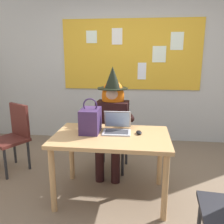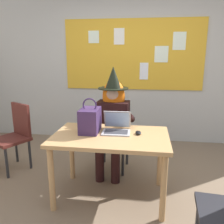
{
  "view_description": "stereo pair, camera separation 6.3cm",
  "coord_description": "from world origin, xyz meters",
  "px_view_note": "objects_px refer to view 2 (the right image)",
  "views": [
    {
      "loc": [
        0.15,
        -2.35,
        1.56
      ],
      "look_at": [
        -0.16,
        0.34,
        0.9
      ],
      "focal_mm": 37.87,
      "sensor_mm": 36.0,
      "label": 1
    },
    {
      "loc": [
        0.21,
        -2.34,
        1.56
      ],
      "look_at": [
        -0.16,
        0.34,
        0.9
      ],
      "focal_mm": 37.87,
      "sensor_mm": 36.0,
      "label": 2
    }
  ],
  "objects_px": {
    "person_costumed": "(112,116)",
    "computer_mouse": "(138,133)",
    "desk_main": "(111,143)",
    "handbag": "(90,120)",
    "laptop": "(117,127)",
    "chair_at_desk": "(114,133)",
    "chair_spare_by_window": "(15,133)"
  },
  "relations": [
    {
      "from": "chair_at_desk",
      "to": "person_costumed",
      "type": "xyz_separation_m",
      "value": [
        -0.01,
        -0.12,
        0.28
      ]
    },
    {
      "from": "laptop",
      "to": "computer_mouse",
      "type": "distance_m",
      "value": 0.25
    },
    {
      "from": "desk_main",
      "to": "person_costumed",
      "type": "distance_m",
      "value": 0.64
    },
    {
      "from": "person_costumed",
      "to": "laptop",
      "type": "bearing_deg",
      "value": 16.07
    },
    {
      "from": "chair_at_desk",
      "to": "person_costumed",
      "type": "distance_m",
      "value": 0.31
    },
    {
      "from": "person_costumed",
      "to": "laptop",
      "type": "relative_size",
      "value": 4.6
    },
    {
      "from": "desk_main",
      "to": "computer_mouse",
      "type": "relative_size",
      "value": 11.79
    },
    {
      "from": "handbag",
      "to": "chair_spare_by_window",
      "type": "distance_m",
      "value": 1.3
    },
    {
      "from": "chair_at_desk",
      "to": "handbag",
      "type": "bearing_deg",
      "value": -9.78
    },
    {
      "from": "chair_at_desk",
      "to": "person_costumed",
      "type": "height_order",
      "value": "person_costumed"
    },
    {
      "from": "chair_spare_by_window",
      "to": "handbag",
      "type": "bearing_deg",
      "value": 98.44
    },
    {
      "from": "chair_at_desk",
      "to": "chair_spare_by_window",
      "type": "distance_m",
      "value": 1.36
    },
    {
      "from": "desk_main",
      "to": "chair_spare_by_window",
      "type": "bearing_deg",
      "value": 159.67
    },
    {
      "from": "chair_at_desk",
      "to": "computer_mouse",
      "type": "height_order",
      "value": "chair_at_desk"
    },
    {
      "from": "person_costumed",
      "to": "handbag",
      "type": "height_order",
      "value": "person_costumed"
    },
    {
      "from": "person_costumed",
      "to": "handbag",
      "type": "xyz_separation_m",
      "value": [
        -0.17,
        -0.55,
        0.09
      ]
    },
    {
      "from": "computer_mouse",
      "to": "chair_spare_by_window",
      "type": "bearing_deg",
      "value": 155.32
    },
    {
      "from": "chair_at_desk",
      "to": "handbag",
      "type": "height_order",
      "value": "handbag"
    },
    {
      "from": "laptop",
      "to": "person_costumed",
      "type": "bearing_deg",
      "value": 101.51
    },
    {
      "from": "laptop",
      "to": "chair_spare_by_window",
      "type": "relative_size",
      "value": 0.34
    },
    {
      "from": "desk_main",
      "to": "person_costumed",
      "type": "xyz_separation_m",
      "value": [
        -0.07,
        0.63,
        0.14
      ]
    },
    {
      "from": "desk_main",
      "to": "computer_mouse",
      "type": "bearing_deg",
      "value": 11.85
    },
    {
      "from": "laptop",
      "to": "chair_at_desk",
      "type": "bearing_deg",
      "value": 98.11
    },
    {
      "from": "chair_at_desk",
      "to": "chair_spare_by_window",
      "type": "bearing_deg",
      "value": -75.15
    },
    {
      "from": "desk_main",
      "to": "person_costumed",
      "type": "bearing_deg",
      "value": 96.14
    },
    {
      "from": "laptop",
      "to": "chair_spare_by_window",
      "type": "height_order",
      "value": "laptop"
    },
    {
      "from": "desk_main",
      "to": "laptop",
      "type": "distance_m",
      "value": 0.2
    },
    {
      "from": "chair_at_desk",
      "to": "handbag",
      "type": "distance_m",
      "value": 0.79
    },
    {
      "from": "person_costumed",
      "to": "computer_mouse",
      "type": "relative_size",
      "value": 13.57
    },
    {
      "from": "desk_main",
      "to": "handbag",
      "type": "bearing_deg",
      "value": 163.33
    },
    {
      "from": "chair_at_desk",
      "to": "laptop",
      "type": "height_order",
      "value": "laptop"
    },
    {
      "from": "laptop",
      "to": "computer_mouse",
      "type": "xyz_separation_m",
      "value": [
        0.24,
        -0.06,
        -0.03
      ]
    }
  ]
}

